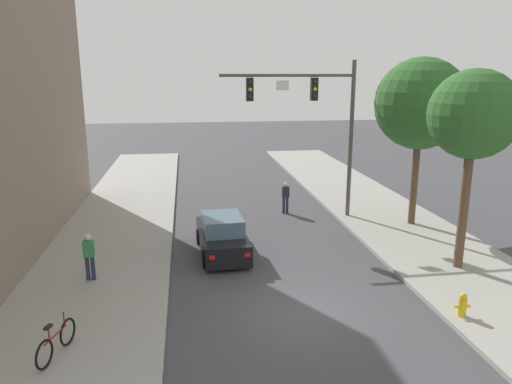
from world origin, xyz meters
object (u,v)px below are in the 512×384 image
traffic_signal_mast (316,111)px  pedestrian_sidewalk_left_walker (89,255)px  street_tree_second (421,104)px  car_lead_black (222,236)px  street_tree_nearest (474,116)px  fire_hydrant (462,305)px  bicycle_leaning (56,342)px  pedestrian_crossing_road (286,196)px

traffic_signal_mast → pedestrian_sidewalk_left_walker: 12.07m
pedestrian_sidewalk_left_walker → street_tree_second: street_tree_second is taller
car_lead_black → street_tree_nearest: 10.17m
fire_hydrant → street_tree_second: size_ratio=0.09×
bicycle_leaning → traffic_signal_mast: bearing=48.8°
pedestrian_crossing_road → fire_hydrant: (2.80, -11.67, -0.41)m
bicycle_leaning → pedestrian_sidewalk_left_walker: bearing=90.2°
bicycle_leaning → street_tree_nearest: (13.06, 3.88, 5.09)m
car_lead_black → street_tree_second: 10.64m
traffic_signal_mast → fire_hydrant: traffic_signal_mast is taller
car_lead_black → pedestrian_crossing_road: bearing=55.1°
fire_hydrant → street_tree_nearest: street_tree_nearest is taller
bicycle_leaning → street_tree_nearest: 14.54m
car_lead_black → traffic_signal_mast: bearing=39.7°
traffic_signal_mast → pedestrian_sidewalk_left_walker: (-9.45, -6.18, -4.27)m
pedestrian_sidewalk_left_walker → street_tree_nearest: (13.08, -0.74, 4.56)m
traffic_signal_mast → car_lead_black: (-4.78, -3.97, -4.61)m
fire_hydrant → pedestrian_crossing_road: bearing=103.5°
pedestrian_sidewalk_left_walker → bicycle_leaning: (0.02, -4.61, -0.52)m
car_lead_black → bicycle_leaning: 8.26m
traffic_signal_mast → fire_hydrant: (1.70, -10.37, -4.83)m
pedestrian_sidewalk_left_walker → pedestrian_crossing_road: bearing=41.9°
pedestrian_sidewalk_left_walker → traffic_signal_mast: bearing=33.2°
pedestrian_sidewalk_left_walker → pedestrian_crossing_road: size_ratio=1.00×
bicycle_leaning → pedestrian_crossing_road: bearing=55.4°
traffic_signal_mast → street_tree_nearest: traffic_signal_mast is taller
pedestrian_crossing_road → street_tree_nearest: size_ratio=0.23×
street_tree_second → street_tree_nearest: bearing=-97.8°
car_lead_black → bicycle_leaning: size_ratio=2.53×
pedestrian_crossing_road → bicycle_leaning: (-8.33, -12.10, -0.37)m
car_lead_black → street_tree_second: street_tree_second is taller
pedestrian_crossing_road → bicycle_leaning: 14.69m
car_lead_black → street_tree_nearest: bearing=-19.3°
fire_hydrant → traffic_signal_mast: bearing=99.3°
traffic_signal_mast → street_tree_second: 4.68m
traffic_signal_mast → car_lead_black: size_ratio=1.74×
pedestrian_crossing_road → fire_hydrant: bearing=-76.5°
car_lead_black → fire_hydrant: car_lead_black is taller
street_tree_nearest → street_tree_second: size_ratio=0.93×
traffic_signal_mast → pedestrian_crossing_road: traffic_signal_mast is taller
car_lead_black → bicycle_leaning: car_lead_black is taller
street_tree_nearest → traffic_signal_mast: bearing=117.7°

